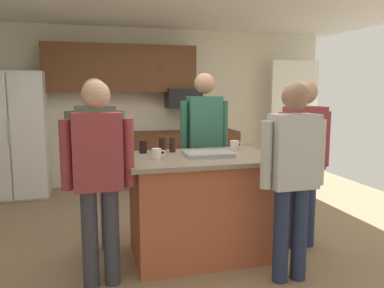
% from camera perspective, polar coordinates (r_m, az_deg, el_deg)
% --- Properties ---
extents(floor, '(7.04, 7.04, 0.00)m').
position_cam_1_polar(floor, '(4.15, -1.01, -14.55)').
color(floor, '#937A5B').
rests_on(floor, ground).
extents(back_wall, '(6.40, 0.10, 2.60)m').
position_cam_1_polar(back_wall, '(6.59, -7.01, 5.49)').
color(back_wall, beige).
rests_on(back_wall, ground).
extents(french_door_window_panel, '(0.90, 0.06, 2.00)m').
position_cam_1_polar(french_door_window_panel, '(7.08, 14.89, 3.84)').
color(french_door_window_panel, white).
rests_on(french_door_window_panel, ground).
extents(cabinet_run_upper, '(2.40, 0.38, 0.75)m').
position_cam_1_polar(cabinet_run_upper, '(6.34, -10.49, 10.96)').
color(cabinet_run_upper, brown).
extents(cabinet_run_lower, '(1.80, 0.63, 0.90)m').
position_cam_1_polar(cabinet_run_lower, '(6.48, -1.21, -2.06)').
color(cabinet_run_lower, brown).
rests_on(cabinet_run_lower, ground).
extents(refrigerator, '(0.92, 0.76, 1.86)m').
position_cam_1_polar(refrigerator, '(6.23, -24.91, 1.19)').
color(refrigerator, white).
rests_on(refrigerator, ground).
extents(microwave_over_range, '(0.56, 0.40, 0.32)m').
position_cam_1_polar(microwave_over_range, '(6.40, -1.28, 6.81)').
color(microwave_over_range, black).
extents(kitchen_island, '(1.41, 0.94, 0.98)m').
position_cam_1_polar(kitchen_island, '(3.73, 1.21, -9.11)').
color(kitchen_island, '#AD5638').
rests_on(kitchen_island, ground).
extents(person_guest_left, '(0.57, 0.22, 1.70)m').
position_cam_1_polar(person_guest_left, '(3.84, -14.00, -1.34)').
color(person_guest_left, '#4C5166').
rests_on(person_guest_left, ground).
extents(person_guest_by_door, '(0.57, 0.22, 1.65)m').
position_cam_1_polar(person_guest_by_door, '(3.23, 14.75, -3.72)').
color(person_guest_by_door, '#232D4C').
rests_on(person_guest_by_door, ground).
extents(person_elder_center, '(0.57, 0.24, 1.79)m').
position_cam_1_polar(person_elder_center, '(4.44, 1.83, 0.89)').
color(person_elder_center, '#232D4C').
rests_on(person_elder_center, ground).
extents(person_host_foreground, '(0.57, 0.22, 1.68)m').
position_cam_1_polar(person_host_foreground, '(3.97, 16.26, -1.30)').
color(person_host_foreground, '#232D4C').
rests_on(person_host_foreground, ground).
extents(person_guest_right, '(0.57, 0.22, 1.67)m').
position_cam_1_polar(person_guest_right, '(3.13, -13.75, -3.85)').
color(person_guest_right, '#383842').
rests_on(person_guest_right, ground).
extents(mug_ceramic_white, '(0.13, 0.09, 0.09)m').
position_cam_1_polar(mug_ceramic_white, '(3.48, -5.26, -1.44)').
color(mug_ceramic_white, white).
rests_on(mug_ceramic_white, kitchen_island).
extents(glass_dark_ale, '(0.07, 0.07, 0.12)m').
position_cam_1_polar(glass_dark_ale, '(3.80, -7.29, -0.43)').
color(glass_dark_ale, black).
rests_on(glass_dark_ale, kitchen_island).
extents(glass_short_whisky, '(0.06, 0.06, 0.15)m').
position_cam_1_polar(glass_short_whisky, '(3.77, -4.47, -0.21)').
color(glass_short_whisky, black).
rests_on(glass_short_whisky, kitchen_island).
extents(tumbler_amber, '(0.06, 0.06, 0.14)m').
position_cam_1_polar(tumbler_amber, '(3.84, -2.93, -0.13)').
color(tumbler_amber, black).
rests_on(tumbler_amber, kitchen_island).
extents(mug_blue_stoneware, '(0.13, 0.09, 0.10)m').
position_cam_1_polar(mug_blue_stoneware, '(4.00, 6.35, -0.17)').
color(mug_blue_stoneware, white).
rests_on(mug_blue_stoneware, kitchen_island).
extents(serving_tray, '(0.44, 0.30, 0.04)m').
position_cam_1_polar(serving_tray, '(3.59, 2.42, -1.53)').
color(serving_tray, '#B7B7BC').
rests_on(serving_tray, kitchen_island).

